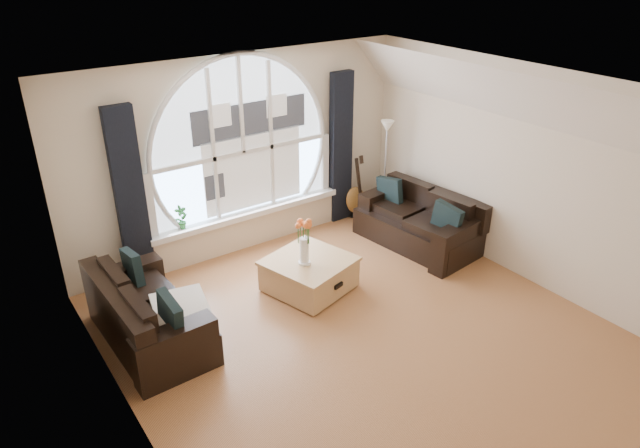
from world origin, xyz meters
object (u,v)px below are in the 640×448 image
Objects in this scene: vase_flowers at (304,235)px; guitar at (356,186)px; coffee_chest at (309,273)px; sofa_right at (418,219)px; floor_lamp at (385,172)px; potted_plant at (181,217)px; sofa_left at (149,309)px.

guitar is at bearing 36.00° from vase_flowers.
guitar is at bearing 21.11° from coffee_chest.
sofa_right is 0.98m from floor_lamp.
floor_lamp is 0.51m from guitar.
sofa_left is at bearing -126.51° from potted_plant.
vase_flowers is 2.40m from floor_lamp.
sofa_right is 1.23m from guitar.
sofa_right is at bearing -97.33° from floor_lamp.
coffee_chest is 1.35× the size of vase_flowers.
sofa_right is at bearing -12.35° from coffee_chest.
coffee_chest is (1.99, -0.14, -0.17)m from sofa_left.
vase_flowers is (-2.05, -0.15, 0.41)m from sofa_right.
potted_plant is at bearing 176.01° from guitar.
floor_lamp is at bearing -48.92° from guitar.
guitar is at bearing -2.80° from potted_plant.
guitar is at bearing 91.87° from sofa_right.
sofa_right is 5.30× the size of potted_plant.
coffee_chest is 2.86× the size of potted_plant.
sofa_left is 1.61× the size of guitar.
sofa_right is at bearing -82.70° from guitar.
sofa_left is at bearing -168.22° from floor_lamp.
floor_lamp is 4.85× the size of potted_plant.
sofa_left is 1.66m from potted_plant.
floor_lamp is (2.16, 1.03, -0.01)m from vase_flowers.
coffee_chest is at bearing -5.85° from sofa_left.
sofa_right is at bearing -2.34° from sofa_left.
floor_lamp reaches higher than sofa_left.
sofa_left is 2.44× the size of vase_flowers.
vase_flowers is at bearing -7.46° from sofa_left.
vase_flowers is at bearing -154.44° from floor_lamp.
vase_flowers is 2.33m from guitar.
sofa_left is 3.95m from sofa_right.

